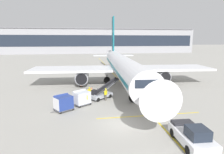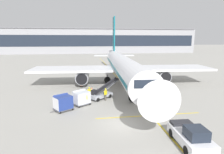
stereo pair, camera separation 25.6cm
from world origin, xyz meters
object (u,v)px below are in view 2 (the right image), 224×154
at_px(parked_airplane, 122,66).
at_px(safety_cone_wingtip, 92,91).
at_px(safety_cone_engine_keepout, 82,84).
at_px(safety_cone_nose_mark, 92,90).
at_px(baggage_cart_second, 63,102).
at_px(pushback_tug, 191,136).
at_px(ground_crew_marshaller, 86,98).
at_px(ground_crew_by_loader, 106,94).
at_px(belt_loader, 102,93).
at_px(baggage_cart_lead, 81,97).
at_px(ground_crew_by_carts, 89,92).

height_order(parked_airplane, safety_cone_wingtip, parked_airplane).
relative_size(safety_cone_engine_keepout, safety_cone_nose_mark, 0.82).
bearing_deg(parked_airplane, baggage_cart_second, -127.72).
relative_size(pushback_tug, ground_crew_marshaller, 2.57).
height_order(ground_crew_by_loader, ground_crew_marshaller, same).
height_order(belt_loader, safety_cone_nose_mark, belt_loader).
distance_m(baggage_cart_lead, ground_crew_by_loader, 3.61).
xyz_separation_m(belt_loader, ground_crew_by_loader, (0.43, -1.12, 0.19)).
distance_m(pushback_tug, ground_crew_marshaller, 13.53).
xyz_separation_m(baggage_cart_second, safety_cone_engine_keepout, (2.03, 12.01, -0.68)).
relative_size(ground_crew_marshaller, safety_cone_nose_mark, 2.19).
distance_m(safety_cone_engine_keepout, safety_cone_wingtip, 5.13).
bearing_deg(safety_cone_nose_mark, baggage_cart_second, -115.53).
bearing_deg(safety_cone_wingtip, ground_crew_by_carts, -99.36).
height_order(pushback_tug, ground_crew_by_loader, pushback_tug).
distance_m(ground_crew_marshaller, safety_cone_nose_mark, 6.56).
distance_m(baggage_cart_lead, pushback_tug, 14.13).
height_order(belt_loader, baggage_cart_second, belt_loader).
relative_size(baggage_cart_lead, safety_cone_engine_keepout, 4.15).
relative_size(belt_loader, safety_cone_nose_mark, 6.36).
distance_m(baggage_cart_lead, safety_cone_engine_keepout, 10.37).
bearing_deg(ground_crew_by_loader, safety_cone_engine_keepout, 111.00).
distance_m(ground_crew_by_carts, safety_cone_nose_mark, 3.80).
distance_m(baggage_cart_lead, safety_cone_wingtip, 5.78).
relative_size(baggage_cart_second, ground_crew_by_loader, 1.55).
height_order(belt_loader, safety_cone_wingtip, belt_loader).
bearing_deg(pushback_tug, safety_cone_nose_mark, 112.60).
relative_size(parked_airplane, belt_loader, 8.56).
distance_m(ground_crew_by_loader, safety_cone_engine_keepout, 9.62).
bearing_deg(safety_cone_engine_keepout, belt_loader, -68.98).
distance_m(parked_airplane, ground_crew_by_carts, 10.99).
relative_size(pushback_tug, safety_cone_wingtip, 6.74).
height_order(ground_crew_marshaller, safety_cone_engine_keepout, ground_crew_marshaller).
bearing_deg(baggage_cart_second, parked_airplane, 52.28).
height_order(ground_crew_by_loader, safety_cone_engine_keepout, ground_crew_by_loader).
relative_size(baggage_cart_second, safety_cone_nose_mark, 3.39).
distance_m(belt_loader, pushback_tug, 14.80).
distance_m(parked_airplane, ground_crew_by_loader, 10.74).
xyz_separation_m(ground_crew_marshaller, safety_cone_engine_keepout, (-0.67, 10.67, -0.68)).
bearing_deg(ground_crew_by_loader, belt_loader, 110.90).
bearing_deg(safety_cone_engine_keepout, pushback_tug, -67.54).
relative_size(ground_crew_by_loader, ground_crew_by_carts, 1.00).
height_order(parked_airplane, baggage_cart_lead, parked_airplane).
bearing_deg(belt_loader, safety_cone_nose_mark, 110.00).
bearing_deg(belt_loader, baggage_cart_second, -140.40).
xyz_separation_m(safety_cone_wingtip, safety_cone_nose_mark, (-0.03, 0.62, 0.07)).
relative_size(ground_crew_by_loader, safety_cone_nose_mark, 2.19).
bearing_deg(ground_crew_marshaller, safety_cone_engine_keepout, 93.61).
bearing_deg(pushback_tug, belt_loader, 113.28).
height_order(ground_crew_by_carts, safety_cone_wingtip, ground_crew_by_carts).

